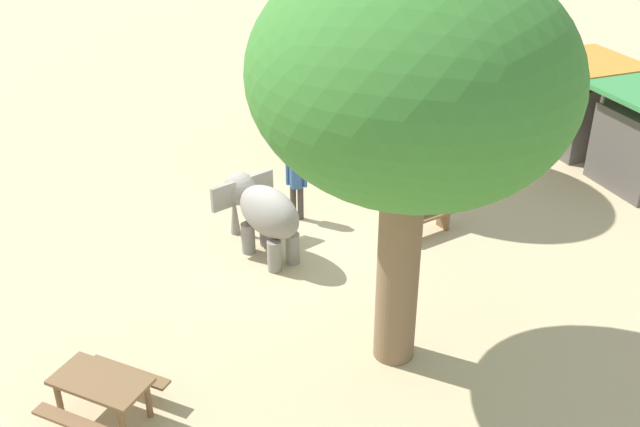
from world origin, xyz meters
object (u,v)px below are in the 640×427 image
Objects in this scene: elephant at (262,210)px; wooden_bench at (424,214)px; person_handler at (297,182)px; market_stall_orange at (579,109)px; shade_tree_secondary at (409,79)px; picnic_table_near at (102,389)px.

elephant is 1.60× the size of wooden_bench.
market_stall_orange is at bearing 135.30° from person_handler.
wooden_bench is 6.89m from market_stall_orange.
person_handler is 6.64m from shade_tree_secondary.
person_handler is at bearing -46.02° from wooden_bench.
elephant is at bearing -164.57° from shade_tree_secondary.
person_handler is (-1.19, 1.18, -0.08)m from elephant.
market_stall_orange reaches higher than wooden_bench.
shade_tree_secondary reaches higher than picnic_table_near.
shade_tree_secondary is at bearing 176.67° from elephant.
picnic_table_near is (-0.18, -4.90, -4.42)m from shade_tree_secondary.
market_stall_orange is (-6.41, 8.74, -3.87)m from shade_tree_secondary.
person_handler is 8.77m from market_stall_orange.
shade_tree_secondary is (4.07, 1.12, 3.98)m from elephant.
elephant is 0.34× the size of shade_tree_secondary.
shade_tree_secondary is at bearing 37.13° from person_handler.
picnic_table_near is (3.42, -7.40, 0.12)m from wooden_bench.
shade_tree_secondary is at bearing -53.74° from market_stall_orange.
picnic_table_near is at bearing -6.59° from person_handler.
person_handler is 7.11m from picnic_table_near.
market_stall_orange reaches higher than person_handler.
market_stall_orange is (-2.35, 9.87, 0.11)m from elephant.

